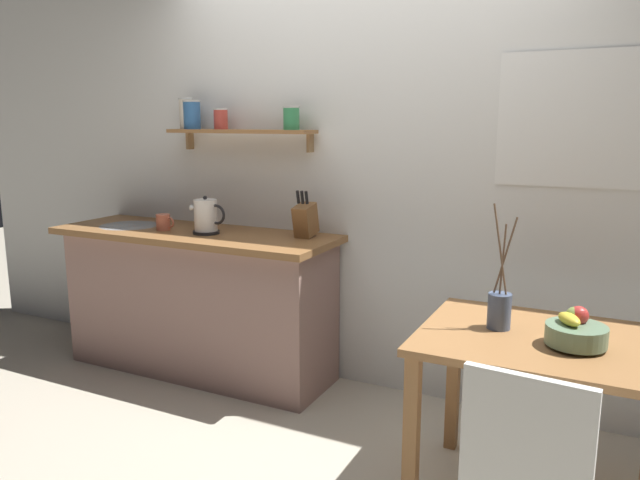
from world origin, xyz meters
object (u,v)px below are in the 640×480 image
electric_kettle (206,217)px  coffee_mug_by_sink (164,222)px  knife_block (305,219)px  fruit_bowl (576,331)px  dining_table (542,366)px  twig_vase (499,309)px

electric_kettle → coffee_mug_by_sink: bearing=-175.7°
electric_kettle → knife_block: bearing=15.1°
fruit_bowl → electric_kettle: electric_kettle is taller
dining_table → electric_kettle: electric_kettle is taller
fruit_bowl → coffee_mug_by_sink: coffee_mug_by_sink is taller
fruit_bowl → electric_kettle: bearing=165.4°
twig_vase → electric_kettle: (-1.82, 0.47, 0.19)m
dining_table → electric_kettle: 2.10m
dining_table → coffee_mug_by_sink: (-2.32, 0.48, 0.34)m
twig_vase → coffee_mug_by_sink: twig_vase is taller
twig_vase → knife_block: size_ratio=1.86×
fruit_bowl → coffee_mug_by_sink: 2.49m
fruit_bowl → twig_vase: 0.31m
electric_kettle → knife_block: 0.61m
fruit_bowl → knife_block: 1.70m
fruit_bowl → twig_vase: (-0.30, 0.08, 0.02)m
knife_block → coffee_mug_by_sink: size_ratio=2.16×
dining_table → knife_block: 1.61m
electric_kettle → dining_table: bearing=-14.0°
twig_vase → electric_kettle: bearing=165.5°
electric_kettle → fruit_bowl: bearing=-14.6°
twig_vase → dining_table: bearing=-9.0°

